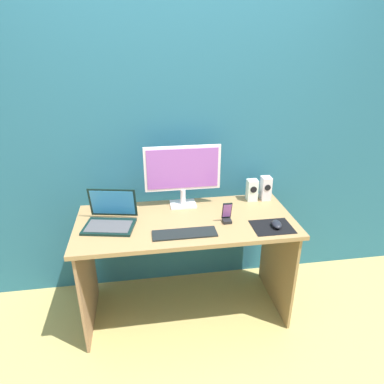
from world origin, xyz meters
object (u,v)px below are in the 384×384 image
object	(u,v)px
speaker_right	(266,188)
keyboard_external	(185,234)
monitor	(183,172)
phone_in_dock	(227,215)
laptop	(110,218)
fishbowl	(107,200)
speaker_near_monitor	(252,190)
mouse	(277,224)

from	to	relation	value
speaker_right	keyboard_external	size ratio (longest dim) A/B	0.44
monitor	phone_in_dock	world-z (taller)	monitor
laptop	fishbowl	distance (m)	0.22
speaker_right	speaker_near_monitor	world-z (taller)	speaker_right
speaker_right	speaker_near_monitor	bearing A→B (deg)	-179.96
fishbowl	mouse	world-z (taller)	fishbowl
keyboard_external	phone_in_dock	xyz separation A→B (m)	(0.29, 0.11, 0.04)
speaker_near_monitor	phone_in_dock	bearing A→B (deg)	-131.30
monitor	phone_in_dock	distance (m)	0.43
speaker_near_monitor	mouse	bearing A→B (deg)	-85.34
speaker_right	fishbowl	world-z (taller)	speaker_right
phone_in_dock	monitor	bearing A→B (deg)	130.89
monitor	laptop	size ratio (longest dim) A/B	1.49
fishbowl	keyboard_external	distance (m)	0.63
laptop	mouse	xyz separation A→B (m)	(1.03, -0.19, -0.02)
phone_in_dock	laptop	bearing A→B (deg)	174.09
speaker_near_monitor	laptop	xyz separation A→B (m)	(-0.99, -0.22, -0.03)
monitor	speaker_near_monitor	world-z (taller)	monitor
monitor	laptop	bearing A→B (deg)	-156.83
keyboard_external	speaker_right	bearing A→B (deg)	31.93
speaker_right	fishbowl	xyz separation A→B (m)	(-1.13, 0.00, -0.01)
phone_in_dock	fishbowl	bearing A→B (deg)	158.85
monitor	fishbowl	bearing A→B (deg)	178.71
monitor	phone_in_dock	bearing A→B (deg)	-49.11
laptop	mouse	world-z (taller)	laptop
monitor	speaker_right	bearing A→B (deg)	0.83
speaker_near_monitor	phone_in_dock	world-z (taller)	speaker_near_monitor
speaker_near_monitor	keyboard_external	distance (m)	0.68
laptop	phone_in_dock	bearing A→B (deg)	-5.91
laptop	phone_in_dock	xyz separation A→B (m)	(0.74, -0.08, 0.00)
speaker_right	fishbowl	size ratio (longest dim) A/B	1.14
speaker_near_monitor	fishbowl	xyz separation A→B (m)	(-1.03, 0.00, -0.01)
fishbowl	phone_in_dock	bearing A→B (deg)	-21.15
laptop	keyboard_external	size ratio (longest dim) A/B	0.90
monitor	mouse	size ratio (longest dim) A/B	5.21
speaker_right	fishbowl	bearing A→B (deg)	179.85
monitor	keyboard_external	distance (m)	0.47
laptop	mouse	size ratio (longest dim) A/B	3.50
keyboard_external	monitor	bearing A→B (deg)	84.01
fishbowl	keyboard_external	size ratio (longest dim) A/B	0.39
monitor	phone_in_dock	xyz separation A→B (m)	(0.25, -0.29, -0.20)
speaker_right	phone_in_dock	size ratio (longest dim) A/B	1.26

